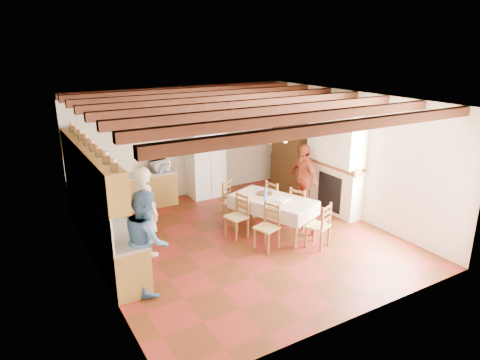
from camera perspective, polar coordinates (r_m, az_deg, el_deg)
name	(u,v)px	position (r m, az deg, el deg)	size (l,w,h in m)	color
floor	(243,240)	(9.36, 0.40, -7.95)	(6.00, 6.50, 0.02)	#52230F
ceiling	(243,99)	(8.49, 0.45, 10.72)	(6.00, 6.50, 0.02)	white
wall_back	(181,142)	(11.63, -7.86, 4.98)	(6.00, 0.02, 3.00)	beige
wall_front	(359,231)	(6.41, 15.63, -6.51)	(6.00, 0.02, 3.00)	beige
wall_left	(93,199)	(7.79, -18.99, -2.41)	(0.02, 6.50, 3.00)	beige
wall_right	(351,155)	(10.61, 14.56, 3.31)	(0.02, 6.50, 3.00)	beige
ceiling_beams	(243,104)	(8.50, 0.45, 10.05)	(6.00, 6.30, 0.16)	#3A1B0E
lower_cabinets_left	(103,230)	(9.19, -17.82, -6.36)	(0.60, 4.30, 0.86)	olive
lower_cabinets_back	(131,193)	(11.16, -14.34, -1.70)	(2.30, 0.60, 0.86)	olive
countertop_left	(101,209)	(9.02, -18.09, -3.75)	(0.62, 4.30, 0.04)	slate
countertop_back	(129,176)	(11.02, -14.52, 0.50)	(2.34, 0.62, 0.04)	slate
backsplash_left	(84,197)	(8.87, -20.07, -2.13)	(0.03, 4.30, 0.60)	beige
backsplash_back	(125,161)	(11.20, -15.06, 2.44)	(2.30, 0.03, 0.60)	beige
upper_cabinets	(89,164)	(8.70, -19.50, 2.06)	(0.35, 4.20, 0.70)	olive
fireplace	(336,158)	(10.58, 12.64, 2.85)	(0.56, 1.60, 2.80)	#EFE8C8
wall_picture	(232,124)	(12.20, -1.10, 7.43)	(0.34, 0.03, 0.42)	#301C17
refrigerator	(205,163)	(11.73, -4.71, 2.31)	(0.93, 0.76, 1.85)	white
hutch	(291,152)	(12.01, 6.78, 3.69)	(0.53, 1.26, 2.29)	#372511
dining_table	(273,202)	(9.46, 4.41, -2.90)	(1.54, 2.05, 0.80)	beige
chandelier	(275,133)	(9.03, 4.64, 6.22)	(0.47, 0.47, 0.03)	black
chair_left_near	(267,227)	(8.79, 3.57, -6.25)	(0.42, 0.40, 0.96)	brown
chair_left_far	(236,216)	(9.29, -0.47, -4.83)	(0.42, 0.40, 0.96)	brown
chair_right_near	(301,207)	(9.89, 8.07, -3.56)	(0.42, 0.40, 0.96)	brown
chair_right_far	(276,200)	(10.27, 4.87, -2.61)	(0.42, 0.40, 0.96)	brown
chair_end_near	(318,225)	(9.00, 10.36, -5.92)	(0.42, 0.40, 0.96)	brown
chair_end_far	(233,201)	(10.16, -0.94, -2.80)	(0.42, 0.40, 0.96)	brown
person_man	(146,211)	(8.61, -12.40, -4.12)	(0.66, 0.43, 1.81)	beige
person_woman_blue	(147,241)	(7.42, -12.34, -7.90)	(0.87, 0.68, 1.79)	#3C5F8C
person_woman_red	(303,178)	(10.66, 8.44, 0.20)	(1.01, 0.42, 1.72)	#A43A25
microwave	(160,166)	(11.21, -10.65, 1.89)	(0.49, 0.33, 0.27)	silver
fridge_vase	(201,124)	(11.46, -5.17, 7.39)	(0.26, 0.26, 0.28)	#372511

